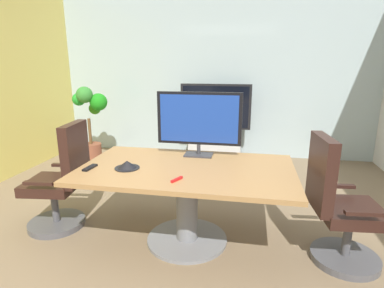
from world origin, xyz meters
name	(u,v)px	position (x,y,z in m)	size (l,w,h in m)	color
ground_plane	(168,251)	(0.00, 0.00, 0.00)	(7.48, 7.48, 0.00)	#7A664C
wall_back_glass_partition	(214,72)	(0.00, 3.24, 1.49)	(5.65, 0.10, 2.99)	#9EB2B7
conference_table	(187,187)	(0.14, 0.21, 0.55)	(1.90, 1.11, 0.74)	olive
office_chair_left	(62,185)	(-1.16, 0.24, 0.46)	(0.62, 0.60, 1.09)	#4C4C51
office_chair_right	(339,212)	(1.43, 0.15, 0.46)	(0.62, 0.59, 1.09)	#4C4C51
tv_monitor	(199,120)	(0.18, 0.60, 1.10)	(0.84, 0.18, 0.64)	#333338
wall_display_unit	(215,134)	(0.08, 2.88, 0.44)	(1.20, 0.36, 1.31)	#B7BABC
potted_plant	(91,120)	(-1.96, 2.35, 0.72)	(0.59, 0.58, 1.28)	brown
conference_phone	(127,165)	(-0.38, 0.08, 0.77)	(0.22, 0.22, 0.07)	black
remote_control	(90,168)	(-0.70, 0.01, 0.75)	(0.05, 0.17, 0.02)	black
whiteboard_marker	(177,179)	(0.12, -0.13, 0.75)	(0.13, 0.02, 0.02)	red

